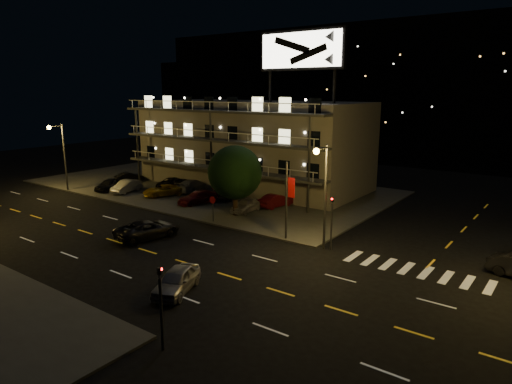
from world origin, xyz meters
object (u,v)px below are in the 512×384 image
Objects in this scene: lot_car_4 at (246,205)px; road_car_west at (148,229)px; lot_car_2 at (163,190)px; tree at (235,174)px; lot_car_7 at (193,185)px; road_car_east at (177,280)px.

road_car_west is at bearing -102.34° from lot_car_4.
road_car_west is (9.99, -10.79, -0.02)m from lot_car_2.
tree is 1.36× the size of lot_car_7.
road_car_west reaches higher than lot_car_2.
tree reaches higher than lot_car_2.
lot_car_2 is 0.90× the size of lot_car_7.
tree reaches higher than road_car_east.
lot_car_7 is 0.92× the size of road_car_west.
lot_car_2 is 3.84m from lot_car_7.
lot_car_4 is at bearing -88.32° from road_car_west.
lot_car_4 is at bearing 153.94° from lot_car_7.
road_car_west is (-1.80, -10.95, -0.06)m from lot_car_4.
lot_car_7 is 1.15× the size of road_car_east.
road_car_east is at bearing -15.68° from lot_car_2.
tree is at bearing -88.95° from road_car_west.
lot_car_2 is at bearing 64.52° from lot_car_7.
tree reaches higher than lot_car_4.
lot_car_7 is at bearing 97.25° from lot_car_2.
tree is 12.20m from lot_car_2.
lot_car_7 is (-10.62, 3.50, 0.06)m from lot_car_4.
tree is 1.73× the size of lot_car_4.
lot_car_4 is (11.79, 0.16, 0.04)m from lot_car_2.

